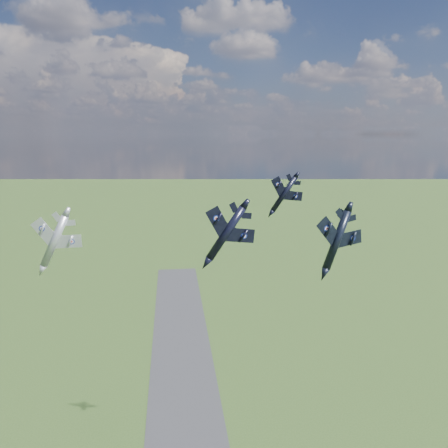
{
  "coord_description": "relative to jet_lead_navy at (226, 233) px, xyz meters",
  "views": [
    {
      "loc": [
        -3.18,
        -70.64,
        100.78
      ],
      "look_at": [
        7.42,
        15.7,
        82.87
      ],
      "focal_mm": 35.0,
      "sensor_mm": 36.0,
      "label": 1
    }
  ],
  "objects": [
    {
      "name": "jet_high_navy",
      "position": [
        18.77,
        28.71,
        3.36
      ],
      "size": [
        10.72,
        14.61,
        8.04
      ],
      "primitive_type": null,
      "rotation": [
        0.0,
        0.58,
        -0.04
      ],
      "color": "black"
    },
    {
      "name": "jet_lead_navy",
      "position": [
        0.0,
        0.0,
        0.0
      ],
      "size": [
        12.03,
        16.54,
        9.23
      ],
      "primitive_type": null,
      "rotation": [
        0.0,
        0.59,
        0.03
      ],
      "color": "black"
    },
    {
      "name": "jet_left_silver",
      "position": [
        -33.93,
        8.25,
        -2.54
      ],
      "size": [
        12.2,
        16.19,
        7.9
      ],
      "primitive_type": null,
      "rotation": [
        0.0,
        0.46,
        -0.04
      ],
      "color": "#B3B6BE"
    },
    {
      "name": "jet_right_navy",
      "position": [
        16.19,
        -14.92,
        1.77
      ],
      "size": [
        13.22,
        15.77,
        6.23
      ],
      "primitive_type": null,
      "rotation": [
        0.0,
        0.37,
        0.25
      ],
      "color": "black"
    }
  ]
}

